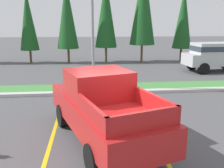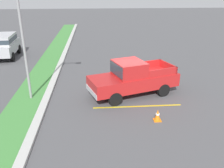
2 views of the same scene
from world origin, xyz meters
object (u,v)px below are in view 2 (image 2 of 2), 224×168
at_px(pickup_truck_main, 133,78).
at_px(traffic_cone, 158,115).
at_px(street_light, 26,37).
at_px(suv_distant, 4,44).

distance_m(pickup_truck_main, traffic_cone, 3.23).
xyz_separation_m(pickup_truck_main, street_light, (-0.08, 5.75, 2.51)).
bearing_deg(street_light, suv_distant, 26.28).
height_order(suv_distant, traffic_cone, suv_distant).
bearing_deg(suv_distant, street_light, -153.72).
xyz_separation_m(pickup_truck_main, traffic_cone, (-3.06, -0.74, -0.75)).
relative_size(suv_distant, street_light, 0.78).
bearing_deg(pickup_truck_main, street_light, 90.83).
bearing_deg(traffic_cone, pickup_truck_main, 13.62).
xyz_separation_m(suv_distant, traffic_cone, (-11.99, -10.94, -0.95)).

